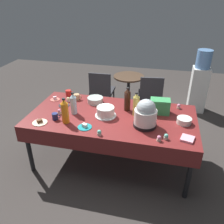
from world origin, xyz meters
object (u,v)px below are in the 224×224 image
object	(u,v)px
potluck_table	(112,119)
coffee_mug_tan	(77,97)
cupcake_rose	(59,112)
maroon_chair_right	(151,93)
cupcake_vanilla	(159,138)
coffee_mug_red	(69,93)
round_cafe_table	(128,86)
cupcake_mint	(99,133)
dessert_plate_charcoal	(64,105)
soda_carton	(160,106)
ceramic_snack_bowl	(184,121)
soda_bottle_ginger_ale	(136,105)
dessert_plate_teal	(85,127)
dessert_plate_coral	(55,99)
soda_bottle_cola	(127,100)
cupcake_berry	(68,99)
cupcake_cocoa	(179,106)
soda_bottle_water	(73,104)
glass_salad_bowl	(95,100)
frosted_layer_cake	(106,112)
cupcake_lemon	(166,137)
dessert_plate_cream	(40,122)
water_cooler	(199,83)
soda_bottle_orange_juice	(65,111)
maroon_chair_left	(102,89)
coffee_mug_navy	(55,116)

from	to	relation	value
potluck_table	coffee_mug_tan	distance (m)	0.73
cupcake_rose	maroon_chair_right	distance (m)	1.93
cupcake_vanilla	coffee_mug_red	world-z (taller)	coffee_mug_red
round_cafe_table	coffee_mug_red	bearing A→B (deg)	-121.71
cupcake_mint	cupcake_vanilla	bearing A→B (deg)	3.49
dessert_plate_charcoal	soda_carton	size ratio (longest dim) A/B	0.61
ceramic_snack_bowl	coffee_mug_red	xyz separation A→B (m)	(-1.72, 0.44, 0.01)
soda_bottle_ginger_ale	round_cafe_table	bearing A→B (deg)	102.58
cupcake_vanilla	dessert_plate_charcoal	bearing A→B (deg)	157.71
dessert_plate_teal	dessert_plate_coral	world-z (taller)	dessert_plate_coral
potluck_table	soda_bottle_cola	bearing A→B (deg)	48.68
potluck_table	cupcake_berry	distance (m)	0.78
cupcake_cocoa	maroon_chair_right	xyz separation A→B (m)	(-0.46, 1.03, -0.29)
dessert_plate_coral	maroon_chair_right	world-z (taller)	maroon_chair_right
cupcake_cocoa	soda_bottle_water	size ratio (longest dim) A/B	0.22
glass_salad_bowl	soda_bottle_water	xyz separation A→B (m)	(-0.18, -0.38, 0.10)
dessert_plate_teal	soda_bottle_water	bearing A→B (deg)	129.82
cupcake_cocoa	round_cafe_table	bearing A→B (deg)	126.19
potluck_table	soda_bottle_ginger_ale	size ratio (longest dim) A/B	6.62
frosted_layer_cake	cupcake_lemon	size ratio (longest dim) A/B	4.17
soda_bottle_water	glass_salad_bowl	bearing A→B (deg)	64.55
dessert_plate_cream	coffee_mug_tan	world-z (taller)	coffee_mug_tan
cupcake_rose	maroon_chair_right	xyz separation A→B (m)	(1.11, 1.55, -0.29)
glass_salad_bowl	water_cooler	world-z (taller)	water_cooler
glass_salad_bowl	soda_carton	distance (m)	0.94
cupcake_berry	soda_bottle_ginger_ale	bearing A→B (deg)	-10.55
maroon_chair_right	water_cooler	distance (m)	1.04
cupcake_vanilla	maroon_chair_right	xyz separation A→B (m)	(-0.23, 1.88, -0.29)
cupcake_mint	soda_bottle_cola	size ratio (longest dim) A/B	0.20
soda_bottle_orange_juice	cupcake_lemon	bearing A→B (deg)	-3.91
cupcake_mint	coffee_mug_red	world-z (taller)	coffee_mug_red
dessert_plate_coral	soda_bottle_cola	bearing A→B (deg)	-3.95
maroon_chair_left	coffee_mug_navy	bearing A→B (deg)	-94.55
cupcake_vanilla	cupcake_mint	bearing A→B (deg)	-176.51
dessert_plate_charcoal	cupcake_rose	size ratio (longest dim) A/B	2.33
dessert_plate_teal	potluck_table	bearing A→B (deg)	55.23
glass_salad_bowl	water_cooler	size ratio (longest dim) A/B	0.18
potluck_table	dessert_plate_teal	world-z (taller)	dessert_plate_teal
frosted_layer_cake	coffee_mug_tan	bearing A→B (deg)	144.67
cupcake_cocoa	round_cafe_table	world-z (taller)	cupcake_cocoa
soda_bottle_orange_juice	dessert_plate_cream	bearing A→B (deg)	-164.22
cupcake_cocoa	potluck_table	bearing A→B (deg)	-154.67
cupcake_mint	coffee_mug_red	distance (m)	1.20
dessert_plate_teal	water_cooler	bearing A→B (deg)	55.63
cupcake_rose	water_cooler	world-z (taller)	water_cooler
frosted_layer_cake	coffee_mug_navy	size ratio (longest dim) A/B	2.44
cupcake_rose	cupcake_lemon	bearing A→B (deg)	-10.99
cupcake_lemon	maroon_chair_left	size ratio (longest dim) A/B	0.08
cupcake_mint	soda_carton	size ratio (longest dim) A/B	0.26
soda_carton	cupcake_cocoa	bearing A→B (deg)	33.16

